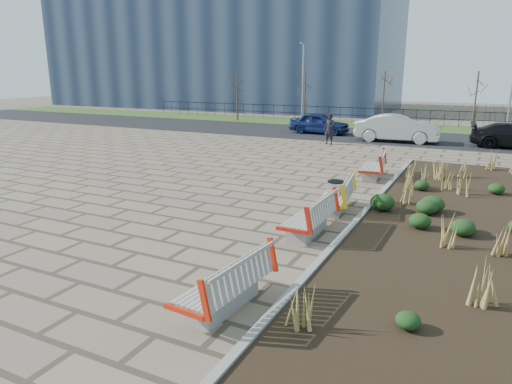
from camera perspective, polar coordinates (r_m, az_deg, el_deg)
The scene contains 21 objects.
ground at distance 10.76m, azimuth -14.55°, elevation -7.38°, with size 120.00×120.00×0.00m, color #776752.
planting_bed at distance 13.04m, azimuth 23.29°, elevation -3.99°, with size 4.50×18.00×0.10m, color black.
planting_curb at distance 13.32m, azimuth 13.29°, elevation -2.66°, with size 0.16×18.00×0.15m, color gray.
grass_verge_far at distance 36.27m, azimuth 15.87°, elevation 7.95°, with size 80.00×5.00×0.04m, color #33511E.
road at distance 30.44m, azimuth 13.67°, elevation 6.87°, with size 80.00×7.00×0.02m, color black.
bench_a at distance 7.96m, azimuth -4.20°, elevation -11.11°, with size 0.90×2.10×1.00m, color red, non-canonical shape.
bench_b at distance 11.49m, azimuth 6.46°, elevation -2.91°, with size 0.90×2.10×1.00m, color red, non-canonical shape.
bench_c at distance 13.58m, azimuth 9.80°, elevation -0.27°, with size 0.90×2.10×1.00m, color yellow, non-canonical shape.
bench_d at distance 18.13m, azimuth 14.26°, elevation 3.27°, with size 0.90×2.10×1.00m, color #A41D0A, non-canonical shape.
litter_bin at distance 13.80m, azimuth 9.86°, elevation -0.39°, with size 0.47×0.47×0.83m, color #B2B2B7.
pedestrian at distance 26.27m, azimuth 9.17°, elevation 7.78°, with size 0.63×0.41×1.73m, color black.
car_blue at distance 30.74m, azimuth 7.93°, elevation 8.50°, with size 1.58×3.94×1.34m, color #121E4F.
car_silver at distance 28.03m, azimuth 17.22°, elevation 7.61°, with size 1.65×4.74×1.56m, color #A0A3A7.
tree_a at distance 38.79m, azimuth -2.39°, elevation 11.90°, with size 1.40×1.40×4.00m, color #4C3D2D, non-canonical shape.
tree_b at distance 36.28m, azimuth 6.11°, elevation 11.63°, with size 1.40×1.40×4.00m, color #4C3D2D, non-canonical shape.
tree_c at distance 34.64m, azimuth 15.62°, elevation 11.04°, with size 1.40×1.40×4.00m, color #4C3D2D, non-canonical shape.
tree_d at distance 33.99m, azimuth 25.72°, elevation 10.08°, with size 1.40×1.40×4.00m, color #4C3D2D, non-canonical shape.
lamp_west at distance 35.77m, azimuth 5.87°, elevation 13.20°, with size 0.24×0.60×6.00m, color gray, non-canonical shape.
lamp_east at distance 33.46m, azimuth 29.36°, elevation 11.33°, with size 0.24×0.60×6.00m, color gray, non-canonical shape.
railing_fence at distance 37.68m, azimuth 16.38°, elevation 9.10°, with size 44.00×0.10×1.20m, color black, non-canonical shape.
building_glass at distance 55.55m, azimuth -4.90°, elevation 18.35°, with size 40.00×14.00×15.00m, color #192338.
Camera 1 is at (6.70, -7.43, 3.97)m, focal length 32.00 mm.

